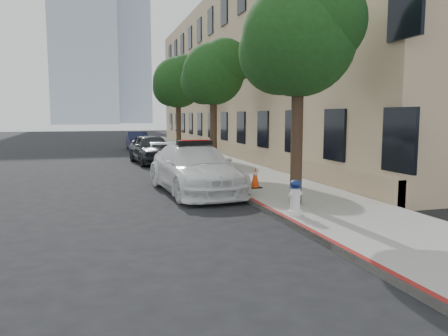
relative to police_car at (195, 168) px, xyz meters
name	(u,v)px	position (x,y,z in m)	size (l,w,h in m)	color
ground	(170,201)	(-1.00, -1.27, -0.75)	(120.00, 120.00, 0.00)	black
sidewalk	(206,160)	(2.60, 8.73, -0.68)	(3.20, 50.00, 0.15)	gray
curb_strip	(177,161)	(1.06, 8.73, -0.68)	(0.12, 50.00, 0.15)	maroon
building	(270,76)	(8.20, 13.73, 4.25)	(8.00, 36.00, 10.00)	tan
tower_left	(83,16)	(-5.00, 118.73, 29.25)	(18.00, 14.00, 60.00)	#9EA8B7
tower_right	(127,55)	(8.00, 133.73, 21.25)	(14.00, 14.00, 44.00)	#9EA8B7
tree_near	(300,38)	(1.93, -3.28, 3.52)	(2.92, 2.82, 5.62)	black
tree_mid	(214,73)	(1.93, 4.72, 3.41)	(2.77, 2.64, 5.43)	black
tree_far	(179,82)	(1.93, 12.72, 3.63)	(3.10, 3.00, 5.81)	black
police_car	(195,168)	(0.00, 0.00, 0.00)	(2.47, 5.30, 1.65)	white
parked_car_mid	(151,149)	(-0.24, 8.78, -0.01)	(1.74, 4.33, 1.47)	#212529
parked_car_far	(137,141)	(-0.09, 17.82, -0.11)	(1.35, 3.86, 1.27)	#151935
fire_hydrant	(295,198)	(1.35, -4.38, -0.21)	(0.34, 0.31, 0.80)	white
traffic_cone	(255,177)	(1.79, -0.63, -0.27)	(0.38, 0.38, 0.67)	black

